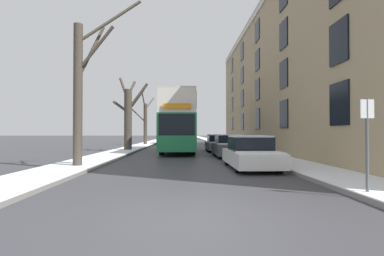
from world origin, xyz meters
name	(u,v)px	position (x,y,z in m)	size (l,w,h in m)	color
ground_plane	(192,219)	(0.00, 0.00, 0.00)	(320.00, 320.00, 0.00)	#38383D
sidewalk_left	(159,140)	(-4.90, 53.00, 0.08)	(2.15, 130.00, 0.16)	slate
sidewalk_right	(209,140)	(4.90, 53.00, 0.08)	(2.15, 130.00, 0.16)	slate
terrace_facade_right	(312,78)	(10.47, 19.06, 6.06)	(9.10, 36.56, 12.12)	tan
bare_tree_left_0	(81,88)	(-4.49, 7.48, 3.44)	(2.74, 1.25, 7.56)	#423A30
bare_tree_left_1	(129,115)	(-4.68, 19.49, 2.98)	(3.04, 1.69, 6.29)	#423A30
bare_tree_left_2	(145,120)	(-4.84, 31.23, 3.02)	(3.25, 3.61, 6.51)	#423A30
double_decker_bus	(178,120)	(-0.56, 18.11, 2.50)	(2.51, 10.14, 4.44)	#1E7A47
parked_car_0	(250,153)	(2.73, 7.48, 0.65)	(1.84, 4.51, 1.41)	silver
parked_car_1	(229,146)	(2.73, 13.56, 0.66)	(1.77, 4.12, 1.42)	#474C56
parked_car_2	(218,143)	(2.73, 19.44, 0.64)	(1.89, 4.48, 1.39)	slate
oncoming_van	(171,135)	(-1.74, 33.92, 1.23)	(2.07, 5.26, 2.26)	#333842
pedestrian_left_sidewalk	(78,146)	(-4.89, 8.27, 0.92)	(0.37, 0.37, 1.68)	#4C4742
street_sign_post	(367,140)	(4.12, 1.53, 1.35)	(0.32, 0.07, 2.34)	#4C4F54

